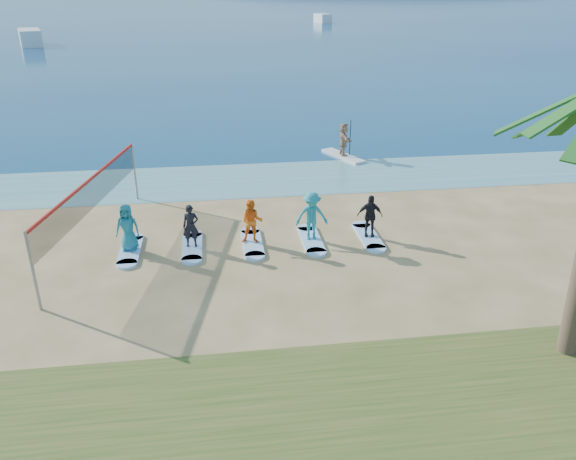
{
  "coord_description": "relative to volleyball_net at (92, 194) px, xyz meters",
  "views": [
    {
      "loc": [
        -1.62,
        -14.94,
        8.76
      ],
      "look_at": [
        0.7,
        2.0,
        1.1
      ],
      "focal_mm": 35.0,
      "sensor_mm": 36.0,
      "label": 1
    }
  ],
  "objects": [
    {
      "name": "student_3",
      "position": [
        7.67,
        -0.87,
        -0.92
      ],
      "size": [
        1.18,
        0.71,
        1.79
      ],
      "primitive_type": "imported",
      "rotation": [
        0.0,
        0.0,
        -0.04
      ],
      "color": "teal",
      "rests_on": "surfboard_3"
    },
    {
      "name": "ground",
      "position": [
        5.93,
        -4.22,
        -1.9
      ],
      "size": [
        600.0,
        600.0,
        0.0
      ],
      "primitive_type": "plane",
      "color": "tan",
      "rests_on": "ground"
    },
    {
      "name": "surfboard_1",
      "position": [
        3.37,
        -0.87,
        -1.86
      ],
      "size": [
        0.7,
        2.2,
        0.09
      ],
      "primitive_type": "cube",
      "color": "#A4D1FF",
      "rests_on": "ground"
    },
    {
      "name": "volleyball_net",
      "position": [
        0.0,
        0.0,
        0.0
      ],
      "size": [
        1.92,
        8.9,
        2.5
      ],
      "rotation": [
        0.0,
        0.0,
        -0.2
      ],
      "color": "gray",
      "rests_on": "ground"
    },
    {
      "name": "student_1",
      "position": [
        3.37,
        -0.87,
        -1.05
      ],
      "size": [
        0.56,
        0.37,
        1.54
      ],
      "primitive_type": "imported",
      "rotation": [
        0.0,
        0.0,
        -0.0
      ],
      "color": "black",
      "rests_on": "surfboard_1"
    },
    {
      "name": "student_2",
      "position": [
        5.52,
        -0.87,
        -1.01
      ],
      "size": [
        0.86,
        0.72,
        1.61
      ],
      "primitive_type": "imported",
      "rotation": [
        0.0,
        0.0,
        -0.15
      ],
      "color": "orange",
      "rests_on": "surfboard_2"
    },
    {
      "name": "ocean",
      "position": [
        5.93,
        155.78,
        -1.9
      ],
      "size": [
        600.0,
        600.0,
        0.0
      ],
      "primitive_type": "plane",
      "color": "navy",
      "rests_on": "ground"
    },
    {
      "name": "student_0",
      "position": [
        1.21,
        -0.87,
        -0.98
      ],
      "size": [
        0.89,
        0.65,
        1.67
      ],
      "primitive_type": "imported",
      "rotation": [
        0.0,
        0.0,
        -0.15
      ],
      "color": "#1B7285",
      "rests_on": "surfboard_0"
    },
    {
      "name": "surfboard_4",
      "position": [
        9.83,
        -0.87,
        -1.86
      ],
      "size": [
        0.7,
        2.2,
        0.09
      ],
      "primitive_type": "cube",
      "color": "#A4D1FF",
      "rests_on": "ground"
    },
    {
      "name": "paddleboarder",
      "position": [
        11.21,
        9.37,
        -0.93
      ],
      "size": [
        0.55,
        1.6,
        1.72
      ],
      "primitive_type": "imported",
      "rotation": [
        0.0,
        0.0,
        1.6
      ],
      "color": "tan",
      "rests_on": "paddleboard"
    },
    {
      "name": "student_4",
      "position": [
        9.83,
        -0.87,
        -1.02
      ],
      "size": [
        0.98,
        0.53,
        1.58
      ],
      "primitive_type": "imported",
      "rotation": [
        0.0,
        0.0,
        -0.16
      ],
      "color": "black",
      "rests_on": "surfboard_4"
    },
    {
      "name": "boat_offshore_a",
      "position": [
        -20.9,
        69.98,
        -1.9
      ],
      "size": [
        4.9,
        7.92,
        2.21
      ],
      "primitive_type": "cube",
      "rotation": [
        0.0,
        0.0,
        0.31
      ],
      "color": "silver",
      "rests_on": "ground"
    },
    {
      "name": "surfboard_2",
      "position": [
        5.52,
        -0.87,
        -1.86
      ],
      "size": [
        0.7,
        2.2,
        0.09
      ],
      "primitive_type": "cube",
      "color": "#A4D1FF",
      "rests_on": "ground"
    },
    {
      "name": "paddleboard",
      "position": [
        11.21,
        9.37,
        -1.84
      ],
      "size": [
        1.89,
        3.02,
        0.12
      ],
      "primitive_type": "cube",
      "rotation": [
        0.0,
        0.0,
        0.43
      ],
      "color": "silver",
      "rests_on": "ground"
    },
    {
      "name": "surfboard_3",
      "position": [
        7.67,
        -0.87,
        -1.86
      ],
      "size": [
        0.7,
        2.2,
        0.09
      ],
      "primitive_type": "cube",
      "color": "#A4D1FF",
      "rests_on": "ground"
    },
    {
      "name": "shallow_water",
      "position": [
        5.93,
        6.28,
        -1.9
      ],
      "size": [
        600.0,
        600.0,
        0.0
      ],
      "primitive_type": "plane",
      "color": "teal",
      "rests_on": "ground"
    },
    {
      "name": "surfboard_0",
      "position": [
        1.21,
        -0.87,
        -1.86
      ],
      "size": [
        0.7,
        2.2,
        0.09
      ],
      "primitive_type": "cube",
      "color": "#A4D1FF",
      "rests_on": "ground"
    },
    {
      "name": "boat_offshore_b",
      "position": [
        29.73,
        109.98,
        -1.9
      ],
      "size": [
        3.15,
        5.89,
        1.83
      ],
      "primitive_type": "cube",
      "rotation": [
        0.0,
        0.0,
        0.16
      ],
      "color": "silver",
      "rests_on": "ground"
    }
  ]
}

